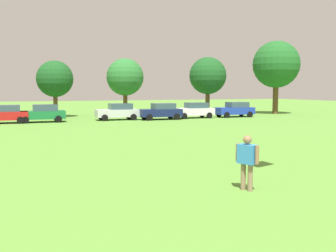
{
  "coord_description": "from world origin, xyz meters",
  "views": [
    {
      "loc": [
        0.0,
        1.7,
        3.12
      ],
      "look_at": [
        3.29,
        10.32,
        2.27
      ],
      "focal_mm": 42.78,
      "sensor_mm": 36.0,
      "label": 1
    }
  ],
  "objects_px": {
    "parked_car_red_2": "(4,114)",
    "parked_car_green_3": "(42,113)",
    "parked_car_white_6": "(194,110)",
    "tree_center_right": "(125,77)",
    "adult_bystander": "(247,158)",
    "tree_far_right": "(276,65)",
    "tree_right": "(208,76)",
    "parked_car_silver_4": "(118,112)",
    "tree_center_left": "(55,79)",
    "parked_car_blue_7": "(235,109)",
    "parked_car_navy_5": "(161,111)"
  },
  "relations": [
    {
      "from": "parked_car_navy_5",
      "to": "tree_center_left",
      "type": "bearing_deg",
      "value": -36.95
    },
    {
      "from": "adult_bystander",
      "to": "tree_center_right",
      "type": "xyz_separation_m",
      "value": [
        5.26,
        34.41,
        3.46
      ]
    },
    {
      "from": "parked_car_silver_4",
      "to": "parked_car_white_6",
      "type": "distance_m",
      "value": 8.34
    },
    {
      "from": "parked_car_red_2",
      "to": "tree_right",
      "type": "height_order",
      "value": "tree_right"
    },
    {
      "from": "adult_bystander",
      "to": "parked_car_blue_7",
      "type": "height_order",
      "value": "adult_bystander"
    },
    {
      "from": "adult_bystander",
      "to": "tree_far_right",
      "type": "distance_m",
      "value": 40.47
    },
    {
      "from": "adult_bystander",
      "to": "parked_car_blue_7",
      "type": "bearing_deg",
      "value": -54.52
    },
    {
      "from": "parked_car_white_6",
      "to": "tree_center_right",
      "type": "distance_m",
      "value": 9.08
    },
    {
      "from": "parked_car_silver_4",
      "to": "tree_far_right",
      "type": "distance_m",
      "value": 21.96
    },
    {
      "from": "parked_car_silver_4",
      "to": "tree_center_left",
      "type": "bearing_deg",
      "value": -48.78
    },
    {
      "from": "parked_car_green_3",
      "to": "tree_center_left",
      "type": "height_order",
      "value": "tree_center_left"
    },
    {
      "from": "parked_car_red_2",
      "to": "tree_right",
      "type": "distance_m",
      "value": 23.59
    },
    {
      "from": "parked_car_white_6",
      "to": "tree_center_left",
      "type": "xyz_separation_m",
      "value": [
        -13.86,
        6.64,
        3.37
      ]
    },
    {
      "from": "parked_car_silver_4",
      "to": "parked_car_white_6",
      "type": "xyz_separation_m",
      "value": [
        8.33,
        -0.33,
        0.0
      ]
    },
    {
      "from": "adult_bystander",
      "to": "parked_car_green_3",
      "type": "relative_size",
      "value": 0.4
    },
    {
      "from": "parked_car_green_3",
      "to": "tree_right",
      "type": "distance_m",
      "value": 20.34
    },
    {
      "from": "parked_car_white_6",
      "to": "tree_right",
      "type": "relative_size",
      "value": 0.62
    },
    {
      "from": "parked_car_green_3",
      "to": "parked_car_white_6",
      "type": "relative_size",
      "value": 1.0
    },
    {
      "from": "parked_car_green_3",
      "to": "parked_car_blue_7",
      "type": "distance_m",
      "value": 20.66
    },
    {
      "from": "parked_car_red_2",
      "to": "parked_car_silver_4",
      "type": "bearing_deg",
      "value": -178.52
    },
    {
      "from": "parked_car_red_2",
      "to": "parked_car_green_3",
      "type": "bearing_deg",
      "value": -178.61
    },
    {
      "from": "tree_center_right",
      "to": "parked_car_silver_4",
      "type": "bearing_deg",
      "value": -112.38
    },
    {
      "from": "parked_car_white_6",
      "to": "tree_right",
      "type": "height_order",
      "value": "tree_right"
    },
    {
      "from": "parked_car_green_3",
      "to": "parked_car_navy_5",
      "type": "relative_size",
      "value": 1.0
    },
    {
      "from": "parked_car_green_3",
      "to": "adult_bystander",
      "type": "bearing_deg",
      "value": 98.36
    },
    {
      "from": "parked_car_blue_7",
      "to": "tree_center_left",
      "type": "relative_size",
      "value": 0.69
    },
    {
      "from": "tree_center_right",
      "to": "parked_car_green_3",
      "type": "bearing_deg",
      "value": -150.1
    },
    {
      "from": "parked_car_blue_7",
      "to": "tree_center_right",
      "type": "height_order",
      "value": "tree_center_right"
    },
    {
      "from": "parked_car_green_3",
      "to": "tree_right",
      "type": "bearing_deg",
      "value": -167.45
    },
    {
      "from": "adult_bystander",
      "to": "parked_car_white_6",
      "type": "xyz_separation_m",
      "value": [
        11.42,
        28.8,
        -0.16
      ]
    },
    {
      "from": "adult_bystander",
      "to": "parked_car_blue_7",
      "type": "distance_m",
      "value": 33.05
    },
    {
      "from": "adult_bystander",
      "to": "parked_car_navy_5",
      "type": "bearing_deg",
      "value": -39.43
    },
    {
      "from": "parked_car_green_3",
      "to": "tree_right",
      "type": "relative_size",
      "value": 0.62
    },
    {
      "from": "adult_bystander",
      "to": "parked_car_blue_7",
      "type": "relative_size",
      "value": 0.4
    },
    {
      "from": "parked_car_silver_4",
      "to": "parked_car_white_6",
      "type": "height_order",
      "value": "same"
    },
    {
      "from": "parked_car_red_2",
      "to": "parked_car_silver_4",
      "type": "distance_m",
      "value": 10.69
    },
    {
      "from": "parked_car_red_2",
      "to": "parked_car_green_3",
      "type": "relative_size",
      "value": 1.0
    },
    {
      "from": "tree_right",
      "to": "tree_far_right",
      "type": "distance_m",
      "value": 9.15
    },
    {
      "from": "parked_car_green_3",
      "to": "parked_car_silver_4",
      "type": "xyz_separation_m",
      "value": [
        7.34,
        0.19,
        0.0
      ]
    },
    {
      "from": "parked_car_blue_7",
      "to": "tree_right",
      "type": "distance_m",
      "value": 6.1
    },
    {
      "from": "parked_car_green_3",
      "to": "tree_right",
      "type": "height_order",
      "value": "tree_right"
    },
    {
      "from": "parked_car_navy_5",
      "to": "parked_car_white_6",
      "type": "bearing_deg",
      "value": -169.9
    },
    {
      "from": "parked_car_green_3",
      "to": "parked_car_silver_4",
      "type": "height_order",
      "value": "same"
    },
    {
      "from": "adult_bystander",
      "to": "tree_far_right",
      "type": "xyz_separation_m",
      "value": [
        24.19,
        32.04,
        5.16
      ]
    },
    {
      "from": "tree_center_right",
      "to": "tree_far_right",
      "type": "distance_m",
      "value": 19.16
    },
    {
      "from": "parked_car_red_2",
      "to": "tree_center_right",
      "type": "relative_size",
      "value": 0.65
    },
    {
      "from": "adult_bystander",
      "to": "tree_right",
      "type": "xyz_separation_m",
      "value": [
        15.24,
        33.28,
        3.7
      ]
    },
    {
      "from": "adult_bystander",
      "to": "parked_car_blue_7",
      "type": "xyz_separation_m",
      "value": [
        16.4,
        28.69,
        -0.16
      ]
    },
    {
      "from": "adult_bystander",
      "to": "tree_center_left",
      "type": "relative_size",
      "value": 0.27
    },
    {
      "from": "parked_car_red_2",
      "to": "parked_car_white_6",
      "type": "height_order",
      "value": "same"
    }
  ]
}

